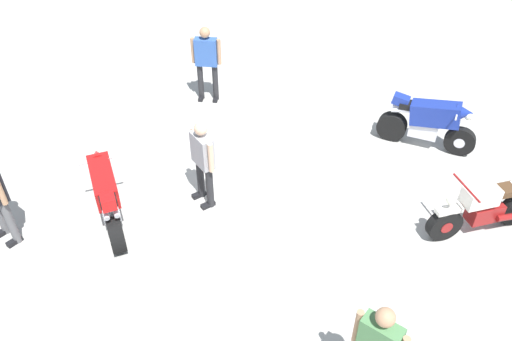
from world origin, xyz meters
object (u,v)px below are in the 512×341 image
motorcycle_red_sportbike (107,194)px  person_in_blue_shirt (206,59)px  motorcycle_cream_vintage (484,209)px  person_in_gray_shirt (203,158)px  motorcycle_blue_sportbike (429,122)px

motorcycle_red_sportbike → person_in_blue_shirt: bearing=-39.9°
motorcycle_red_sportbike → motorcycle_cream_vintage: (-6.07, -1.42, -0.11)m
motorcycle_cream_vintage → person_in_gray_shirt: (4.67, 0.50, 0.47)m
motorcycle_cream_vintage → person_in_blue_shirt: 6.50m
motorcycle_red_sportbike → motorcycle_cream_vintage: motorcycle_red_sportbike is taller
motorcycle_blue_sportbike → person_in_gray_shirt: 4.67m
motorcycle_red_sportbike → person_in_blue_shirt: (-0.26, -4.29, 0.42)m
person_in_gray_shirt → motorcycle_cream_vintage: bearing=136.5°
motorcycle_cream_vintage → motorcycle_red_sportbike: bearing=-17.7°
motorcycle_cream_vintage → person_in_gray_shirt: size_ratio=1.05×
motorcycle_blue_sportbike → person_in_blue_shirt: (4.88, -0.62, 0.42)m
motorcycle_red_sportbike → person_in_blue_shirt: size_ratio=0.96×
motorcycle_cream_vintage → motorcycle_blue_sportbike: bearing=-98.5°
motorcycle_cream_vintage → person_in_gray_shirt: 4.72m
motorcycle_red_sportbike → motorcycle_cream_vintage: bearing=-113.3°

